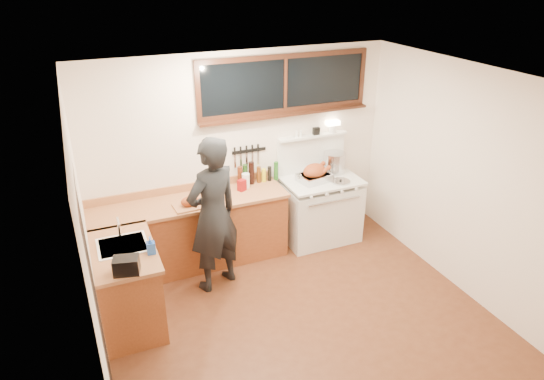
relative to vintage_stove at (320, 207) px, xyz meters
name	(u,v)px	position (x,y,z in m)	size (l,w,h in m)	color
ground_plane	(298,315)	(-1.00, -1.41, -0.48)	(4.00, 3.50, 0.02)	#532815
room_shell	(301,178)	(-1.00, -1.41, 1.18)	(4.10, 3.60, 2.65)	white
counter_back	(191,232)	(-1.80, 0.04, -0.01)	(2.44, 0.64, 1.00)	brown
counter_left	(127,286)	(-2.70, -0.79, -0.02)	(0.64, 1.09, 0.90)	brown
sink_unit	(123,250)	(-2.68, -0.71, 0.38)	(0.50, 0.45, 0.37)	white
vintage_stove	(320,207)	(0.00, 0.00, 0.00)	(1.02, 0.74, 1.60)	white
back_window	(285,91)	(-0.40, 0.31, 1.60)	(2.32, 0.13, 0.77)	black
left_doorway	(99,312)	(-2.99, -1.96, 0.62)	(0.02, 1.04, 2.17)	black
knife_strip	(248,152)	(-0.92, 0.32, 0.84)	(0.46, 0.03, 0.28)	black
man	(213,215)	(-1.65, -0.51, 0.47)	(0.80, 0.67, 1.87)	black
soap_bottle	(151,245)	(-2.43, -0.97, 0.52)	(0.09, 0.09, 0.19)	blue
toaster	(126,265)	(-2.70, -1.23, 0.51)	(0.27, 0.21, 0.16)	black
cutting_board	(190,203)	(-1.83, -0.13, 0.48)	(0.38, 0.29, 0.13)	#AC6D44
roast_turkey	(315,174)	(-0.11, -0.03, 0.53)	(0.46, 0.38, 0.24)	silver
stockpot	(334,162)	(0.27, 0.14, 0.57)	(0.39, 0.39, 0.28)	silver
saucepan	(324,171)	(0.10, 0.10, 0.49)	(0.16, 0.27, 0.11)	silver
pot_lid	(341,181)	(0.19, -0.20, 0.44)	(0.29, 0.29, 0.04)	silver
coffee_tin	(242,185)	(-1.10, 0.07, 0.50)	(0.12, 0.11, 0.14)	maroon
pitcher	(246,181)	(-1.02, 0.13, 0.53)	(0.12, 0.12, 0.19)	white
bottle_cluster	(255,174)	(-0.86, 0.22, 0.56)	(0.57, 0.07, 0.30)	black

